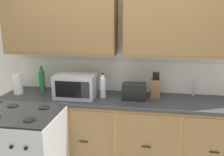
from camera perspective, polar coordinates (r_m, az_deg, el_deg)
wall_unit at (r=2.97m, az=2.18°, el=9.99°), size 4.05×0.40×2.45m
counter_run at (r=3.09m, az=1.51°, el=-12.72°), size 2.88×0.64×0.94m
stove_range at (r=2.84m, az=-19.86°, el=-16.52°), size 0.76×0.68×0.95m
microwave at (r=2.96m, az=-8.44°, el=-1.73°), size 0.48×0.37×0.28m
toaster at (r=2.86m, az=5.27°, el=-3.15°), size 0.28×0.18×0.19m
knife_block at (r=2.96m, az=10.20°, el=-2.30°), size 0.11×0.14×0.31m
sink_faucet at (r=3.11m, az=18.70°, el=-2.31°), size 0.02×0.02×0.20m
paper_towel_roll at (r=3.26m, az=-21.32°, el=-1.29°), size 0.12×0.12×0.26m
bottle_green at (r=3.29m, az=-16.19°, el=-0.24°), size 0.08×0.08×0.32m
bottle_clear at (r=2.90m, az=-2.19°, el=-1.81°), size 0.08×0.08×0.30m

